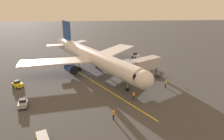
% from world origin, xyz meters
% --- Properties ---
extents(ground_plane, '(220.00, 220.00, 0.00)m').
position_xyz_m(ground_plane, '(0.00, 0.00, 0.00)').
color(ground_plane, '#424244').
extents(apron_lead_in_line, '(21.24, 34.15, 0.01)m').
position_xyz_m(apron_lead_in_line, '(-1.61, 5.87, 0.01)').
color(apron_lead_in_line, yellow).
rests_on(apron_lead_in_line, ground).
extents(airplane, '(30.48, 36.04, 11.50)m').
position_xyz_m(airplane, '(-1.47, -0.37, 4.00)').
color(airplane, white).
rests_on(airplane, ground).
extents(jet_bridge, '(10.69, 7.94, 5.40)m').
position_xyz_m(jet_bridge, '(-11.96, 6.41, 3.76)').
color(jet_bridge, '#B7B7BC').
rests_on(jet_bridge, ground).
extents(ground_crew_marshaller, '(0.42, 0.47, 1.71)m').
position_xyz_m(ground_crew_marshaller, '(-5.09, 21.76, 0.89)').
color(ground_crew_marshaller, '#23232D').
rests_on(ground_crew_marshaller, ground).
extents(ground_crew_wing_walker, '(0.41, 0.47, 1.71)m').
position_xyz_m(ground_crew_wing_walker, '(-9.38, 15.37, 0.89)').
color(ground_crew_wing_walker, '#23232D').
rests_on(ground_crew_wing_walker, ground).
extents(ground_crew_loader, '(0.29, 0.42, 1.71)m').
position_xyz_m(ground_crew_loader, '(-17.17, 10.12, 0.89)').
color(ground_crew_loader, '#23232D').
rests_on(ground_crew_loader, ground).
extents(baggage_cart_near_nose, '(2.34, 2.94, 1.27)m').
position_xyz_m(baggage_cart_near_nose, '(4.78, 27.08, 0.66)').
color(baggage_cart_near_nose, yellow).
rests_on(baggage_cart_near_nose, ground).
extents(tug_portside, '(1.96, 2.55, 1.50)m').
position_xyz_m(tug_portside, '(10.67, 16.92, 0.70)').
color(tug_portside, '#9E9EA3').
rests_on(tug_portside, ground).
extents(tug_starboard_side, '(2.71, 2.66, 1.50)m').
position_xyz_m(tug_starboard_side, '(14.61, 8.05, 0.70)').
color(tug_starboard_side, yellow).
rests_on(tug_starboard_side, ground).
extents(tug_rear_apron, '(2.47, 2.74, 1.50)m').
position_xyz_m(tug_rear_apron, '(-14.54, -12.56, 0.70)').
color(tug_rear_apron, white).
rests_on(tug_rear_apron, ground).
extents(safety_cone_nose_left, '(0.32, 0.32, 0.55)m').
position_xyz_m(safety_cone_nose_left, '(-19.23, 4.15, 0.28)').
color(safety_cone_nose_left, '#F2590F').
rests_on(safety_cone_nose_left, ground).
extents(safety_cone_nose_right, '(0.32, 0.32, 0.55)m').
position_xyz_m(safety_cone_nose_right, '(-3.83, 11.26, 0.28)').
color(safety_cone_nose_right, '#F2590F').
rests_on(safety_cone_nose_right, ground).
extents(safety_cone_wing_port, '(0.32, 0.32, 0.55)m').
position_xyz_m(safety_cone_wing_port, '(-10.25, 6.26, 0.28)').
color(safety_cone_wing_port, '#F2590F').
rests_on(safety_cone_wing_port, ground).
extents(safety_cone_wing_starboard, '(0.32, 0.32, 0.55)m').
position_xyz_m(safety_cone_wing_starboard, '(-21.17, 10.94, 0.28)').
color(safety_cone_wing_starboard, '#F2590F').
rests_on(safety_cone_wing_starboard, ground).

